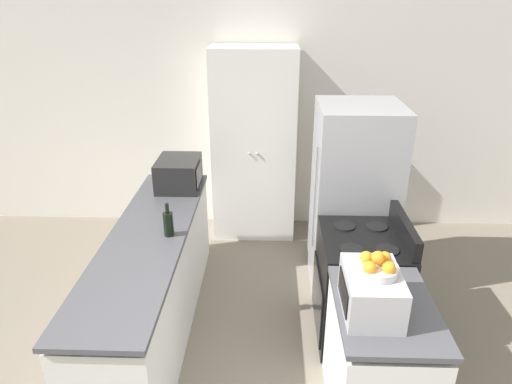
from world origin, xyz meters
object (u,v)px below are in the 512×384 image
object	(u,v)px
refrigerator	(353,198)
toaster_oven	(371,292)
stove	(359,286)
microwave	(179,173)
pantry_cabinet	(254,146)
fruit_bowl	(377,266)
wine_bottle	(168,223)

from	to	relation	value
refrigerator	toaster_oven	world-z (taller)	refrigerator
stove	refrigerator	xyz separation A→B (m)	(0.04, 0.78, 0.41)
refrigerator	microwave	size ratio (longest dim) A/B	3.72
pantry_cabinet	refrigerator	distance (m)	1.35
stove	pantry_cabinet	bearing A→B (deg)	117.70
stove	toaster_oven	xyz separation A→B (m)	(-0.13, -0.86, 0.57)
refrigerator	pantry_cabinet	bearing A→B (deg)	135.07
fruit_bowl	microwave	bearing A→B (deg)	129.50
fruit_bowl	toaster_oven	bearing A→B (deg)	-163.37
refrigerator	fruit_bowl	size ratio (longest dim) A/B	7.14
fruit_bowl	wine_bottle	bearing A→B (deg)	148.29
fruit_bowl	stove	bearing A→B (deg)	82.13
pantry_cabinet	wine_bottle	bearing A→B (deg)	-108.80
pantry_cabinet	microwave	distance (m)	1.05
wine_bottle	microwave	bearing A→B (deg)	95.71
pantry_cabinet	stove	xyz separation A→B (m)	(0.91, -1.73, -0.60)
wine_bottle	fruit_bowl	bearing A→B (deg)	-31.71
pantry_cabinet	fruit_bowl	world-z (taller)	pantry_cabinet
pantry_cabinet	fruit_bowl	bearing A→B (deg)	-73.02
microwave	toaster_oven	xyz separation A→B (m)	(1.46, -1.79, -0.01)
pantry_cabinet	toaster_oven	xyz separation A→B (m)	(0.77, -2.59, -0.02)
stove	microwave	bearing A→B (deg)	149.68
microwave	wine_bottle	bearing A→B (deg)	-84.29
refrigerator	microwave	world-z (taller)	refrigerator
microwave	toaster_oven	world-z (taller)	microwave
toaster_oven	microwave	bearing A→B (deg)	129.12
wine_bottle	toaster_oven	bearing A→B (deg)	-32.15
pantry_cabinet	refrigerator	xyz separation A→B (m)	(0.95, -0.95, -0.18)
toaster_oven	fruit_bowl	xyz separation A→B (m)	(0.02, 0.00, 0.18)
fruit_bowl	refrigerator	bearing A→B (deg)	84.46
wine_bottle	stove	bearing A→B (deg)	0.15
refrigerator	toaster_oven	bearing A→B (deg)	-96.07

